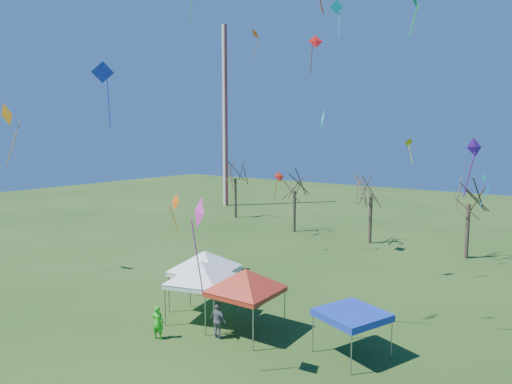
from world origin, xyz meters
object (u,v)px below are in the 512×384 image
person_green (158,322)px  tree_3 (470,184)px  radio_mast (225,117)px  tree_1 (295,176)px  tent_white_mid (201,265)px  tent_blue (352,315)px  person_grey (218,321)px  tent_white_west (205,255)px  tent_red (246,273)px  tree_2 (372,176)px  tree_0 (235,164)px

person_green → tree_3: bearing=-130.4°
radio_mast → tree_1: 20.72m
radio_mast → tent_white_mid: radio_mast is taller
tent_blue → tent_white_mid: bearing=-173.1°
tree_1 → person_grey: size_ratio=4.19×
tent_white_mid → person_green: 3.75m
tent_blue → person_grey: bearing=-159.6°
tent_white_west → tent_red: (3.94, -1.25, -0.07)m
tent_white_west → person_grey: 4.73m
tree_3 → person_grey: 24.64m
tree_3 → tent_blue: 21.36m
tree_3 → radio_mast: bearing=163.7°
tree_1 → tent_red: (10.98, -22.47, -2.69)m
tree_3 → person_green: bearing=-109.5°
person_green → radio_mast: bearing=-75.1°
tent_red → person_green: size_ratio=2.62×
radio_mast → tent_red: bearing=-48.4°
tree_2 → tent_white_west: (-1.35, -20.95, -3.12)m
tent_white_west → tent_blue: size_ratio=1.29×
tree_0 → tent_red: size_ratio=1.93×
radio_mast → person_grey: size_ratio=13.88×
tree_1 → tree_3: (16.80, -0.60, 0.29)m
tree_2 → tent_white_mid: 22.53m
tree_1 → tree_0: bearing=164.8°
tree_3 → tent_white_west: (-9.75, -20.62, -2.91)m
tree_2 → person_green: bearing=-91.1°
tent_white_mid → person_grey: bearing=-28.3°
tree_0 → tent_white_west: 29.64m
tree_3 → tent_white_mid: size_ratio=1.94×
tree_0 → tent_white_mid: 31.29m
radio_mast → tree_3: (34.03, -9.96, -6.42)m
tree_3 → person_grey: size_ratio=4.39×
tent_blue → tent_red: bearing=-170.2°
tent_white_west → tent_red: 4.13m
tent_red → tent_blue: bearing=9.8°
tree_3 → tree_0: bearing=172.9°
radio_mast → tent_white_west: radio_mast is taller
tree_2 → person_grey: size_ratio=4.54×
tree_0 → tree_1: bearing=-15.2°
radio_mast → tree_2: radio_mast is taller
radio_mast → tree_3: size_ratio=3.16×
tent_white_west → person_grey: bearing=-38.4°
tree_1 → tent_white_west: bearing=-71.6°
tent_blue → person_grey: (-6.03, -2.24, -1.02)m
tent_white_mid → tent_blue: bearing=6.9°
tree_1 → tree_2: bearing=-1.8°
tent_white_mid → person_grey: tent_white_mid is taller
radio_mast → tree_1: size_ratio=3.31×
tent_white_mid → person_grey: (2.29, -1.23, -2.14)m
radio_mast → tent_white_mid: size_ratio=6.12×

